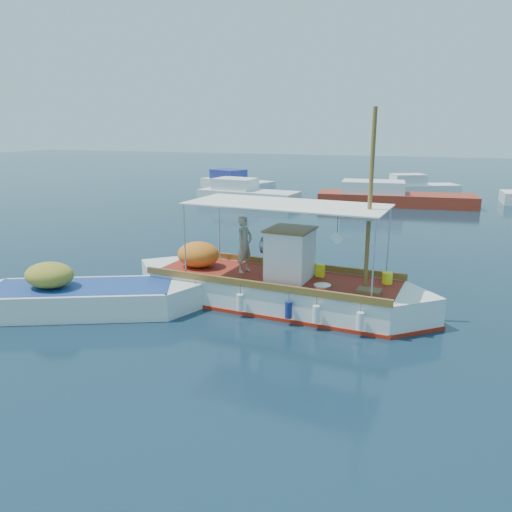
% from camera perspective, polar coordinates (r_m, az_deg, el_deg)
% --- Properties ---
extents(ground, '(160.00, 160.00, 0.00)m').
position_cam_1_polar(ground, '(14.42, 3.92, -6.43)').
color(ground, black).
rests_on(ground, ground).
extents(fishing_caique, '(9.55, 3.19, 5.84)m').
position_cam_1_polar(fishing_caique, '(14.88, 1.89, -3.62)').
color(fishing_caique, white).
rests_on(fishing_caique, ground).
extents(dinghy, '(6.31, 3.81, 1.69)m').
position_cam_1_polar(dinghy, '(15.18, -19.40, -4.75)').
color(dinghy, white).
rests_on(dinghy, ground).
extents(bg_boat_nw, '(7.30, 3.22, 1.80)m').
position_cam_1_polar(bg_boat_nw, '(35.44, -1.19, 7.04)').
color(bg_boat_nw, silver).
rests_on(bg_boat_nw, ground).
extents(bg_boat_n, '(10.45, 3.83, 1.80)m').
position_cam_1_polar(bg_boat_n, '(35.00, 15.16, 6.44)').
color(bg_boat_n, maroon).
rests_on(bg_boat_n, ground).
extents(bg_boat_far_w, '(7.03, 4.71, 1.80)m').
position_cam_1_polar(bg_boat_far_w, '(42.66, -2.42, 8.32)').
color(bg_boat_far_w, silver).
rests_on(bg_boat_far_w, ground).
extents(bg_boat_far_n, '(6.27, 4.41, 1.80)m').
position_cam_1_polar(bg_boat_far_n, '(40.93, 17.84, 7.37)').
color(bg_boat_far_n, silver).
rests_on(bg_boat_far_n, ground).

